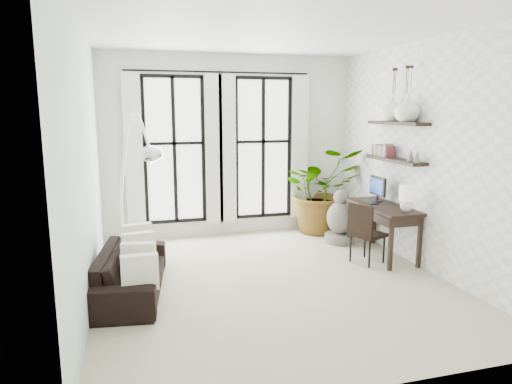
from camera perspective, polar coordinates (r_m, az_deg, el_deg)
name	(u,v)px	position (r m, az deg, el deg)	size (l,w,h in m)	color
floor	(272,281)	(6.20, 1.95, -11.02)	(5.00, 5.00, 0.00)	#B5AB90
ceiling	(273,30)	(5.85, 2.16, 19.60)	(5.00, 5.00, 0.00)	white
wall_left	(85,167)	(5.57, -20.64, 2.90)	(5.00, 5.00, 0.00)	silver
wall_right	(425,157)	(6.83, 20.40, 4.17)	(5.00, 5.00, 0.00)	white
wall_back	(230,146)	(8.22, -3.22, 5.73)	(4.50, 4.50, 0.00)	white
windows	(220,149)	(8.12, -4.50, 5.37)	(3.26, 0.13, 2.65)	white
wall_shelves	(394,145)	(7.22, 16.89, 5.68)	(0.25, 1.30, 0.60)	black
sofa	(131,271)	(5.94, -15.36, -9.53)	(1.88, 0.74, 0.55)	black
throw_pillows	(138,253)	(5.87, -14.48, -7.41)	(0.40, 1.52, 0.40)	white
plant	(321,190)	(8.49, 8.10, 0.27)	(1.42, 1.23, 1.58)	#2D7228
desk	(384,210)	(7.20, 15.73, -2.16)	(0.58, 1.37, 1.20)	black
desk_chair	(364,230)	(6.88, 13.41, -4.61)	(0.57, 0.57, 0.91)	black
arc_lamp	(133,150)	(6.20, -15.08, 5.06)	(0.72, 1.37, 2.23)	silver
buddha	(340,220)	(7.91, 10.48, -3.51)	(0.51, 0.51, 0.92)	slate
vase_a	(407,108)	(6.96, 18.40, 9.89)	(0.37, 0.37, 0.38)	white
vase_b	(392,108)	(7.29, 16.64, 9.98)	(0.37, 0.37, 0.38)	white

